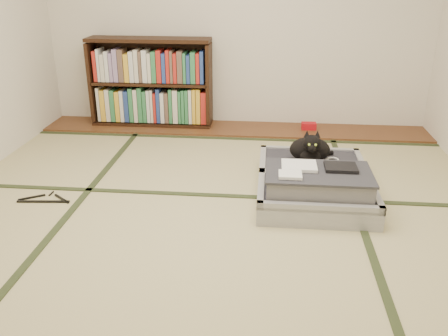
{
  "coord_description": "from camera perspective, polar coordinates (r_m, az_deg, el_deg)",
  "views": [
    {
      "loc": [
        0.36,
        -2.78,
        1.57
      ],
      "look_at": [
        0.05,
        0.35,
        0.25
      ],
      "focal_mm": 38.0,
      "sensor_mm": 36.0,
      "label": 1
    }
  ],
  "objects": [
    {
      "name": "tatami_borders",
      "position": [
        3.64,
        -0.56,
        -2.66
      ],
      "size": [
        4.0,
        4.5,
        0.01
      ],
      "color": "#2D381E",
      "rests_on": "ground"
    },
    {
      "name": "cable_coil",
      "position": [
        3.85,
        12.9,
        0.89
      ],
      "size": [
        0.11,
        0.11,
        0.03
      ],
      "color": "white",
      "rests_on": "suitcase"
    },
    {
      "name": "bookcase",
      "position": [
        5.13,
        -8.78,
        9.94
      ],
      "size": [
        1.27,
        0.29,
        0.92
      ],
      "color": "black",
      "rests_on": "wood_strip"
    },
    {
      "name": "hanger",
      "position": [
        3.73,
        -20.72,
        -3.57
      ],
      "size": [
        0.4,
        0.19,
        0.01
      ],
      "color": "black",
      "rests_on": "floor"
    },
    {
      "name": "red_item",
      "position": [
        5.06,
        10.16,
        5.0
      ],
      "size": [
        0.15,
        0.1,
        0.07
      ],
      "primitive_type": "cube",
      "rotation": [
        0.0,
        0.0,
        0.04
      ],
      "color": "#B60E17",
      "rests_on": "wood_strip"
    },
    {
      "name": "suitcase",
      "position": [
        3.57,
        10.8,
        -1.72
      ],
      "size": [
        0.82,
        1.1,
        0.32
      ],
      "color": "#A0A1A5",
      "rests_on": "floor"
    },
    {
      "name": "wood_strip",
      "position": [
        5.04,
        1.27,
        4.75
      ],
      "size": [
        4.0,
        0.5,
        0.02
      ],
      "primitive_type": "cube",
      "color": "brown",
      "rests_on": "ground"
    },
    {
      "name": "cat",
      "position": [
        3.77,
        10.34,
        2.22
      ],
      "size": [
        0.37,
        0.37,
        0.29
      ],
      "color": "black",
      "rests_on": "suitcase"
    },
    {
      "name": "floor",
      "position": [
        3.21,
        -1.51,
        -6.51
      ],
      "size": [
        4.5,
        4.5,
        0.0
      ],
      "primitive_type": "plane",
      "color": "tan",
      "rests_on": "ground"
    }
  ]
}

